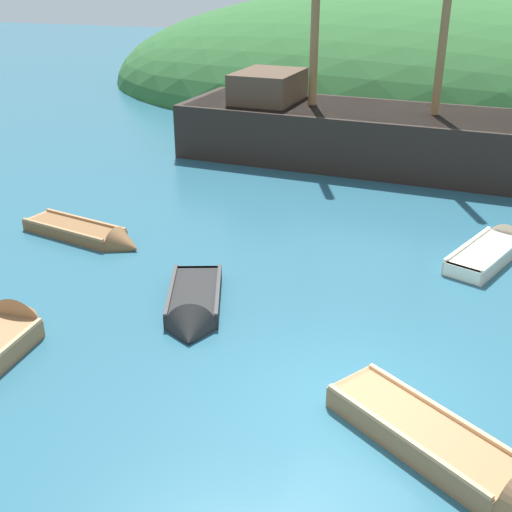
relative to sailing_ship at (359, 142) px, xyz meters
name	(u,v)px	position (x,y,z in m)	size (l,w,h in m)	color
ground_plane	(356,403)	(2.70, -14.24, -0.75)	(120.00, 120.00, 0.00)	#285B70
shore_hill	(420,90)	(0.63, 15.68, -0.75)	(37.38, 24.06, 11.22)	#2D602D
sailing_ship	(359,142)	(0.00, 0.00, 0.00)	(16.18, 4.89, 10.92)	black
rowboat_near_dock	(492,251)	(4.80, -7.20, -0.63)	(2.13, 3.52, 0.94)	beige
rowboat_outer_left	(452,458)	(4.30, -15.24, -0.62)	(3.83, 3.01, 1.00)	#9E7047
rowboat_portside	(90,236)	(-5.40, -9.62, -0.66)	(3.82, 1.64, 0.89)	brown
rowboat_center	(193,310)	(-1.15, -12.38, -0.65)	(2.04, 3.19, 1.05)	black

